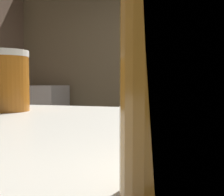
{
  "coord_description": "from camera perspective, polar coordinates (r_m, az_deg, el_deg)",
  "views": [
    {
      "loc": [
        -0.2,
        -1.39,
        1.12
      ],
      "look_at": [
        -0.37,
        -0.75,
        1.08
      ],
      "focal_mm": 41.06,
      "sensor_mm": 36.0,
      "label": 1
    }
  ],
  "objects": [
    {
      "name": "pint_glass_near",
      "position": [
        0.58,
        -22.07,
        3.54
      ],
      "size": [
        0.08,
        0.08,
        0.13
      ],
      "color": "#B4631C",
      "rests_on": "bar_counter"
    },
    {
      "name": "mini_fridge",
      "position": [
        3.69,
        -15.51,
        -5.73
      ],
      "size": [
        0.62,
        0.58,
        1.08
      ],
      "color": "white",
      "rests_on": "ground"
    },
    {
      "name": "wall_back",
      "position": [
        3.61,
        18.0,
        6.9
      ],
      "size": [
        5.2,
        0.1,
        2.7
      ],
      "primitive_type": "cube",
      "color": "#917959",
      "rests_on": "ground"
    },
    {
      "name": "bottle_soy",
      "position": [
        3.29,
        23.61,
        4.59
      ],
      "size": [
        0.06,
        0.06,
        0.18
      ],
      "color": "#2D5899",
      "rests_on": "back_shelf"
    },
    {
      "name": "pint_glass_far",
      "position": [
        0.13,
        18.12,
        9.02
      ],
      "size": [
        0.07,
        0.07,
        0.15
      ],
      "color": "#AE6F22",
      "rests_on": "bar_counter"
    },
    {
      "name": "back_shelf",
      "position": [
        3.38,
        20.36,
        -6.23
      ],
      "size": [
        0.81,
        0.36,
        1.13
      ],
      "primitive_type": "cube",
      "color": "#34333C",
      "rests_on": "ground"
    },
    {
      "name": "mixing_bowl",
      "position": [
        2.18,
        9.19,
        -1.92
      ],
      "size": [
        0.21,
        0.21,
        0.06
      ],
      "primitive_type": "cylinder",
      "color": "slate",
      "rests_on": "prep_counter"
    }
  ]
}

